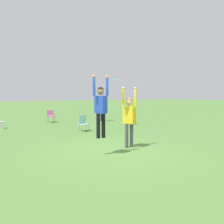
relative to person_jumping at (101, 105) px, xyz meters
name	(u,v)px	position (x,y,z in m)	size (l,w,h in m)	color
ground_plane	(112,150)	(0.58, 0.34, -1.57)	(120.00, 120.00, 0.00)	#56843D
person_jumping	(101,105)	(0.00, 0.00, 0.00)	(0.55, 0.44, 1.95)	black
person_defending	(129,115)	(1.33, 0.48, -0.41)	(0.61, 0.50, 2.18)	#4C4C51
frisbee	(115,80)	(0.73, 0.43, 0.83)	(0.22, 0.22, 0.04)	#2D9EDB
camping_chair_0	(83,122)	(1.02, 4.58, -1.10)	(0.55, 0.59, 0.84)	gray
camping_chair_1	(51,115)	(0.23, 8.98, -1.06)	(0.69, 0.76, 0.83)	gray
camping_chair_3	(129,116)	(4.63, 5.89, -1.06)	(0.74, 0.81, 0.90)	gray
person_spectator_near	(103,107)	(3.68, 8.00, -0.56)	(0.61, 0.35, 1.68)	navy
cooler_box	(0,125)	(-2.87, 7.40, -1.36)	(0.39, 0.31, 0.41)	white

